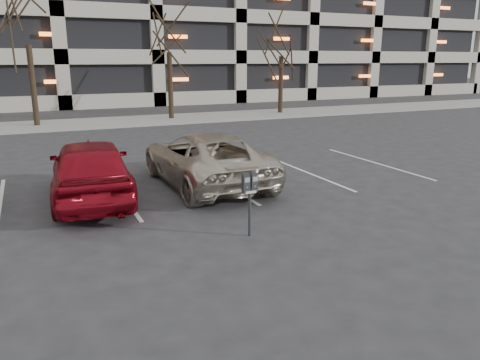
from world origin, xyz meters
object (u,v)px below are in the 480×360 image
at_px(car_red, 91,169).
at_px(parking_meter, 250,189).
at_px(suv_silver, 205,159).
at_px(tree_c, 167,8).
at_px(tree_d, 282,19).

bearing_deg(car_red, parking_meter, 127.94).
relative_size(parking_meter, suv_silver, 0.24).
distance_m(tree_c, tree_d, 7.01).
distance_m(parking_meter, suv_silver, 4.08).
relative_size(tree_d, parking_meter, 6.26).
xyz_separation_m(tree_c, suv_silver, (-3.08, -13.91, -5.25)).
relative_size(tree_c, tree_d, 1.05).
bearing_deg(suv_silver, tree_d, -126.90).
bearing_deg(suv_silver, car_red, 4.47).
relative_size(tree_d, car_red, 1.72).
bearing_deg(parking_meter, car_red, 121.82).
height_order(tree_c, suv_silver, tree_c).
xyz_separation_m(tree_d, parking_meter, (-10.65, -17.94, -4.70)).
bearing_deg(car_red, suv_silver, -170.01).
distance_m(tree_d, suv_silver, 17.87).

